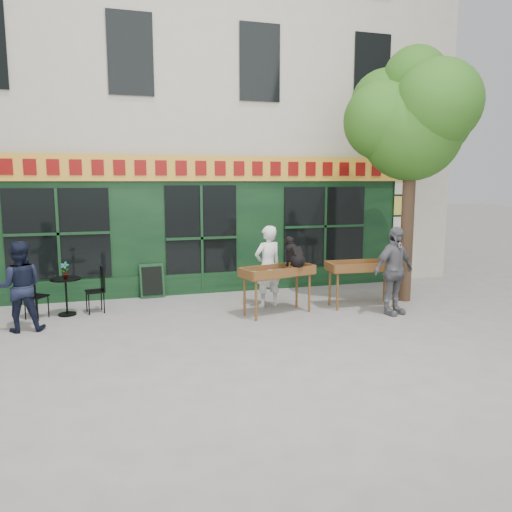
{
  "coord_description": "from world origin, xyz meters",
  "views": [
    {
      "loc": [
        -2.11,
        -9.43,
        2.71
      ],
      "look_at": [
        0.82,
        0.5,
        1.14
      ],
      "focal_mm": 35.0,
      "sensor_mm": 36.0,
      "label": 1
    }
  ],
  "objects_px": {
    "woman": "(268,266)",
    "dog": "(295,251)",
    "man_right": "(394,271)",
    "book_cart_right": "(362,269)",
    "book_cart_center": "(278,274)",
    "man_left": "(20,286)",
    "bistro_table": "(66,289)"
  },
  "relations": [
    {
      "from": "woman",
      "to": "dog",
      "type": "bearing_deg",
      "value": 101.31
    },
    {
      "from": "woman",
      "to": "man_right",
      "type": "distance_m",
      "value": 2.62
    },
    {
      "from": "woman",
      "to": "book_cart_right",
      "type": "xyz_separation_m",
      "value": [
        1.96,
        -0.58,
        -0.06
      ]
    },
    {
      "from": "book_cart_center",
      "to": "man_right",
      "type": "distance_m",
      "value": 2.36
    },
    {
      "from": "man_left",
      "to": "bistro_table",
      "type": "bearing_deg",
      "value": -128.9
    },
    {
      "from": "book_cart_center",
      "to": "bistro_table",
      "type": "height_order",
      "value": "book_cart_center"
    },
    {
      "from": "man_right",
      "to": "bistro_table",
      "type": "relative_size",
      "value": 2.37
    },
    {
      "from": "book_cart_center",
      "to": "man_left",
      "type": "xyz_separation_m",
      "value": [
        -4.84,
        0.21,
        0.0
      ]
    },
    {
      "from": "book_cart_center",
      "to": "man_right",
      "type": "height_order",
      "value": "man_right"
    },
    {
      "from": "book_cart_right",
      "to": "man_right",
      "type": "bearing_deg",
      "value": -64.78
    },
    {
      "from": "man_right",
      "to": "bistro_table",
      "type": "xyz_separation_m",
      "value": [
        -6.39,
        1.79,
        -0.36
      ]
    },
    {
      "from": "bistro_table",
      "to": "book_cart_center",
      "type": "bearing_deg",
      "value": -15.06
    },
    {
      "from": "woman",
      "to": "book_cart_right",
      "type": "relative_size",
      "value": 1.15
    },
    {
      "from": "book_cart_center",
      "to": "man_left",
      "type": "bearing_deg",
      "value": 162.22
    },
    {
      "from": "man_right",
      "to": "bistro_table",
      "type": "height_order",
      "value": "man_right"
    },
    {
      "from": "book_cart_center",
      "to": "man_left",
      "type": "distance_m",
      "value": 4.84
    },
    {
      "from": "dog",
      "to": "book_cart_right",
      "type": "height_order",
      "value": "dog"
    },
    {
      "from": "man_left",
      "to": "book_cart_right",
      "type": "bearing_deg",
      "value": 177.77
    },
    {
      "from": "book_cart_right",
      "to": "dog",
      "type": "bearing_deg",
      "value": -172.28
    },
    {
      "from": "dog",
      "to": "woman",
      "type": "relative_size",
      "value": 0.34
    },
    {
      "from": "book_cart_center",
      "to": "bistro_table",
      "type": "bearing_deg",
      "value": 149.68
    },
    {
      "from": "dog",
      "to": "man_left",
      "type": "distance_m",
      "value": 5.21
    },
    {
      "from": "book_cart_right",
      "to": "bistro_table",
      "type": "distance_m",
      "value": 6.19
    },
    {
      "from": "dog",
      "to": "man_right",
      "type": "height_order",
      "value": "man_right"
    },
    {
      "from": "book_cart_right",
      "to": "man_right",
      "type": "height_order",
      "value": "man_right"
    },
    {
      "from": "woman",
      "to": "man_right",
      "type": "height_order",
      "value": "man_right"
    },
    {
      "from": "woman",
      "to": "man_left",
      "type": "relative_size",
      "value": 1.07
    },
    {
      "from": "book_cart_center",
      "to": "book_cart_right",
      "type": "bearing_deg",
      "value": -13.18
    },
    {
      "from": "book_cart_right",
      "to": "man_left",
      "type": "height_order",
      "value": "man_left"
    },
    {
      "from": "woman",
      "to": "bistro_table",
      "type": "height_order",
      "value": "woman"
    },
    {
      "from": "woman",
      "to": "man_right",
      "type": "xyz_separation_m",
      "value": [
        2.26,
        -1.33,
        0.02
      ]
    },
    {
      "from": "man_right",
      "to": "book_cart_center",
      "type": "bearing_deg",
      "value": 146.67
    }
  ]
}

